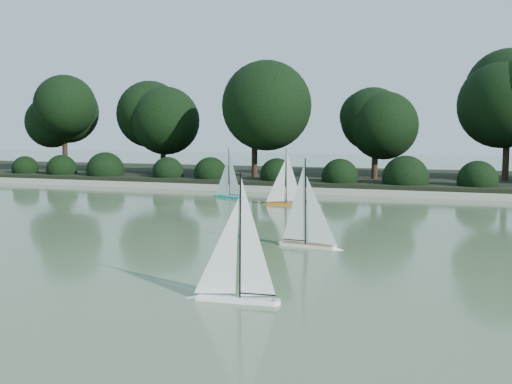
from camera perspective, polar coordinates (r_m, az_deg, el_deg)
ground at (r=8.45m, az=-5.47°, el=-6.48°), size 80.00×80.00×0.00m
pond_coping at (r=16.94m, az=7.32°, el=0.08°), size 40.00×0.35×0.18m
far_bank at (r=20.85m, az=9.59°, el=1.32°), size 40.00×8.00×0.30m
tree_line at (r=19.08m, az=12.61°, el=8.31°), size 26.31×3.93×4.39m
shrub_hedge at (r=17.79m, az=7.93°, el=1.52°), size 29.10×1.10×1.10m
sailboat_white_a at (r=6.24m, az=-2.75°, el=-8.78°), size 1.09×0.28×1.48m
sailboat_white_b at (r=9.08m, az=5.72°, el=-4.11°), size 1.11×0.30×1.51m
sailboat_orange at (r=14.38m, az=2.57°, el=-0.33°), size 1.12×0.22×1.52m
sailboat_teal at (r=16.00m, az=-2.98°, el=0.29°), size 1.07×0.48×1.49m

